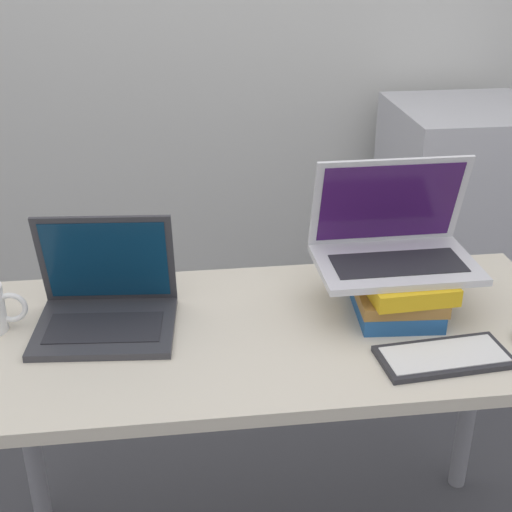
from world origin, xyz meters
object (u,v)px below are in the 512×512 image
Objects in this scene: mini_fridge at (454,235)px; book_stack at (395,286)px; laptop_left at (106,305)px; laptop_on_books at (393,243)px; wireless_keyboard at (444,357)px.

book_stack is at bearing -120.31° from mini_fridge.
laptop_left is 0.67m from laptop_on_books.
wireless_keyboard is (0.70, -0.23, -0.04)m from laptop_left.
laptop_on_books reaches higher than mini_fridge.
laptop_on_books is 1.16m from mini_fridge.
laptop_left is 1.13× the size of book_stack.
wireless_keyboard is at bearing -18.30° from laptop_left.
mini_fridge is (0.51, 1.17, -0.27)m from wireless_keyboard.
laptop_on_books is at bearing 103.95° from book_stack.
book_stack is at bearing 99.73° from wireless_keyboard.
laptop_on_books is 0.29m from wireless_keyboard.
laptop_left is at bearing 179.53° from book_stack.
mini_fridge is at bearing 58.80° from laptop_on_books.
book_stack is at bearing -76.05° from laptop_on_books.
laptop_left reaches higher than mini_fridge.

